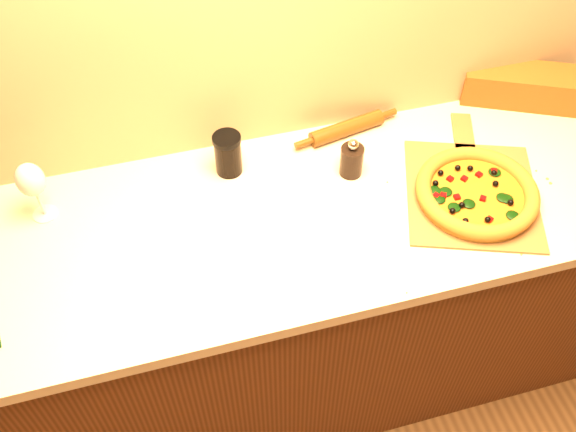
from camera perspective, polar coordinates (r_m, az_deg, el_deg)
The scene contains 9 objects.
cabinet at distance 2.14m, azimuth 1.76°, elevation -7.79°, with size 2.80×0.65×0.86m, color #45230E.
countertop at distance 1.78m, azimuth 2.10°, elevation 0.04°, with size 2.84×0.68×0.04m, color beige.
pizza_peel at distance 1.88m, azimuth 15.96°, elevation 2.28°, with size 0.47×0.58×0.01m.
pizza at distance 1.84m, azimuth 16.44°, elevation 2.01°, with size 0.34×0.34×0.05m.
pepper_grinder at distance 1.83m, azimuth 5.68°, elevation 5.00°, with size 0.07×0.07×0.12m.
rolling_pin at distance 1.97m, azimuth 5.23°, elevation 7.78°, with size 0.35×0.09×0.05m.
bread_bag at distance 2.20m, azimuth 20.50°, elevation 10.78°, with size 0.40×0.13×0.11m, color brown.
wine_glass at distance 1.78m, azimuth -21.89°, elevation 2.90°, with size 0.08×0.08×0.19m.
dark_jar at distance 1.83m, azimuth -5.36°, elevation 5.52°, with size 0.08×0.08×0.13m.
Camera 1 is at (-0.37, 0.33, 2.23)m, focal length 40.00 mm.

